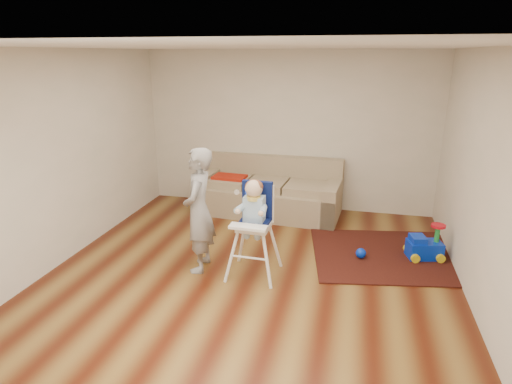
% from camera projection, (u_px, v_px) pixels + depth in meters
% --- Properties ---
extents(ground, '(5.50, 5.50, 0.00)m').
position_uv_depth(ground, '(248.00, 280.00, 5.22)').
color(ground, '#45180A').
rests_on(ground, ground).
extents(room_envelope, '(5.04, 5.52, 2.72)m').
position_uv_depth(room_envelope, '(258.00, 120.00, 5.13)').
color(room_envelope, silver).
rests_on(room_envelope, ground).
extents(sofa, '(2.49, 1.17, 0.94)m').
position_uv_depth(sofa, '(268.00, 187.00, 7.26)').
color(sofa, gray).
rests_on(sofa, ground).
extents(side_table, '(0.48, 0.48, 0.48)m').
position_uv_depth(side_table, '(240.00, 198.00, 7.43)').
color(side_table, black).
rests_on(side_table, ground).
extents(area_rug, '(2.44, 1.99, 0.02)m').
position_uv_depth(area_rug, '(395.00, 255.00, 5.84)').
color(area_rug, black).
rests_on(area_rug, ground).
extents(ride_on_toy, '(0.50, 0.40, 0.48)m').
position_uv_depth(ride_on_toy, '(425.00, 241.00, 5.68)').
color(ride_on_toy, '#062DCD').
rests_on(ride_on_toy, area_rug).
extents(toy_ball, '(0.14, 0.14, 0.14)m').
position_uv_depth(toy_ball, '(361.00, 253.00, 5.72)').
color(toy_ball, '#062DCD').
rests_on(toy_ball, area_rug).
extents(high_chair, '(0.59, 0.59, 1.24)m').
position_uv_depth(high_chair, '(254.00, 230.00, 5.18)').
color(high_chair, white).
rests_on(high_chair, ground).
extents(adult, '(0.44, 0.61, 1.57)m').
position_uv_depth(adult, '(199.00, 211.00, 5.27)').
color(adult, '#969699').
rests_on(adult, ground).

